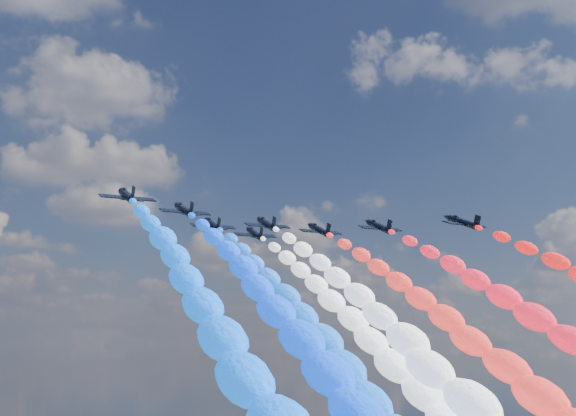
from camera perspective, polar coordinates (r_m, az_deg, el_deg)
name	(u,v)px	position (r m, az deg, el deg)	size (l,w,h in m)	color
jet_0	(127,196)	(123.16, -12.58, 0.97)	(9.17, 12.29, 2.71)	black
trail_0	(213,343)	(75.03, -5.91, -10.51)	(5.95, 90.54, 50.65)	#0A55F6
jet_1	(184,210)	(134.29, -8.19, -0.14)	(9.17, 12.29, 2.71)	black
trail_1	(289,343)	(87.60, 0.06, -10.59)	(5.95, 90.54, 50.65)	#093FFC
jet_2	(213,224)	(149.96, -5.98, -1.29)	(9.17, 12.29, 2.71)	black
trail_2	(314,343)	(104.14, 2.03, -10.60)	(5.95, 90.54, 50.65)	blue
jet_3	(267,224)	(148.38, -1.71, -1.25)	(9.17, 12.29, 2.71)	black
trail_3	(393,343)	(104.30, 8.31, -10.50)	(5.95, 90.54, 50.65)	white
jet_4	(255,233)	(161.42, -2.64, -2.01)	(9.17, 12.29, 2.71)	black
trail_4	(362,343)	(116.92, 5.89, -10.56)	(5.95, 90.54, 50.65)	white
jet_5	(319,230)	(156.40, 2.48, -1.73)	(9.17, 12.29, 2.71)	black
trail_5	(459,343)	(114.27, 13.37, -10.33)	(5.95, 90.54, 50.65)	red
jet_6	(379,226)	(152.91, 7.18, -1.45)	(9.17, 12.29, 2.71)	black
trail_6	(552,343)	(113.36, 20.08, -9.98)	(5.95, 90.54, 50.65)	red
jet_7	(463,222)	(150.63, 13.61, -1.09)	(9.17, 12.29, 2.71)	black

